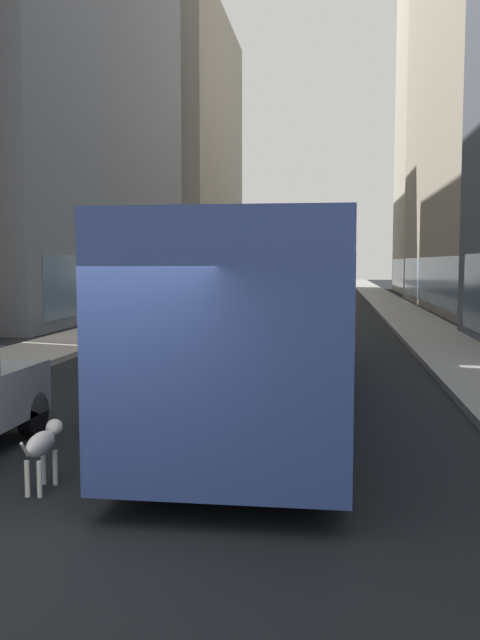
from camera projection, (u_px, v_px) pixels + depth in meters
ground_plane at (294, 305)px, 40.64m from camera, size 120.00×120.00×0.00m
sidewalk_left at (201, 303)px, 41.40m from camera, size 2.40×110.00×0.15m
sidewalk_right at (391, 304)px, 39.87m from camera, size 2.40×110.00×0.15m
building_left_mid at (50, 92)px, 34.04m from camera, size 8.17×23.61×22.20m
building_left_far at (169, 154)px, 58.80m from camera, size 9.83×22.40×23.79m
building_right_far at (455, 82)px, 54.50m from camera, size 8.15×14.51×33.97m
transit_bus at (270, 306)px, 11.82m from camera, size 2.78×11.53×3.05m
car_black_suv at (315, 290)px, 41.82m from camera, size 1.92×4.52×1.62m
car_red_coupe at (297, 317)px, 21.13m from camera, size 1.78×4.80×1.62m
dalmatian_dog at (43, 444)px, 7.55m from camera, size 0.22×0.96×0.72m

